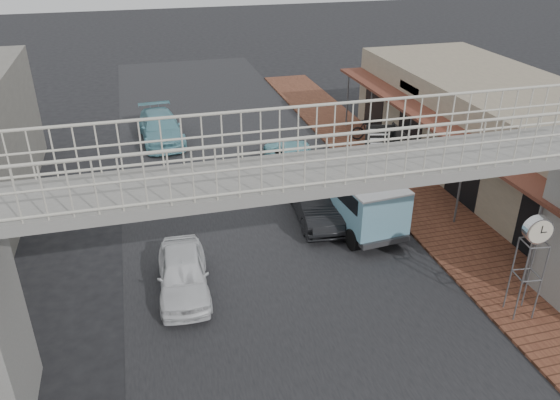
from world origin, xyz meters
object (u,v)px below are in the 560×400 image
white_hatchback (183,273)px  angkot_far (161,128)px  angkot_curb (293,158)px  angkot_van (359,193)px  dark_sedan (316,201)px  arrow_sign (398,136)px  street_clock (537,234)px  motorcycle_far (368,130)px  motorcycle_near (355,157)px

white_hatchback → angkot_far: bearing=92.1°
angkot_curb → angkot_van: 5.52m
dark_sedan → arrow_sign: bearing=23.9°
angkot_curb → angkot_far: angkot_far is taller
white_hatchback → street_clock: bearing=-18.7°
dark_sedan → street_clock: street_clock is taller
arrow_sign → dark_sedan: bearing=-147.2°
angkot_curb → arrow_sign: bearing=139.8°
motorcycle_far → angkot_far: bearing=86.2°
angkot_curb → street_clock: size_ratio=1.44×
dark_sedan → angkot_curb: 4.43m
angkot_curb → motorcycle_near: angkot_curb is taller
dark_sedan → angkot_far: bearing=122.4°
motorcycle_near → dark_sedan: bearing=164.8°
angkot_curb → angkot_far: 7.59m
white_hatchback → motorcycle_far: 14.58m
angkot_far → motorcycle_far: angkot_far is taller
angkot_curb → angkot_far: size_ratio=0.92×
angkot_curb → arrow_sign: arrow_sign is taller
angkot_far → motorcycle_near: 10.00m
angkot_curb → street_clock: bearing=108.9°
angkot_curb → street_clock: 12.03m
motorcycle_far → arrow_sign: bearing=178.7°
angkot_van → street_clock: street_clock is taller
angkot_far → motorcycle_far: size_ratio=2.78×
street_clock → arrow_sign: 8.25m
white_hatchback → street_clock: size_ratio=1.19×
angkot_curb → motorcycle_near: bearing=174.8°
angkot_curb → motorcycle_far: size_ratio=2.56×
motorcycle_far → street_clock: street_clock is taller
angkot_van → street_clock: bearing=-72.7°
white_hatchback → angkot_curb: size_ratio=0.83×
motorcycle_far → arrow_sign: (-1.30, -5.63, 1.82)m
angkot_far → street_clock: street_clock is taller
motorcycle_near → arrow_sign: bearing=-144.7°
angkot_curb → motorcycle_far: 5.32m
motorcycle_near → motorcycle_far: motorcycle_far is taller
white_hatchback → arrow_sign: 10.34m
motorcycle_near → arrow_sign: 3.41m
white_hatchback → dark_sedan: size_ratio=0.87×
angkot_curb → arrow_sign: (3.38, -3.12, 1.82)m
angkot_curb → dark_sedan: bearing=87.2°
angkot_van → motorcycle_near: (1.93, 5.02, -0.82)m
motorcycle_near → angkot_far: bearing=78.6°
angkot_far → motorcycle_near: size_ratio=3.07×
motorcycle_near → street_clock: bearing=-153.8°
angkot_far → street_clock: size_ratio=1.56×
white_hatchback → street_clock: 9.95m
angkot_curb → angkot_van: angkot_van is taller
dark_sedan → angkot_curb: size_ratio=0.95×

